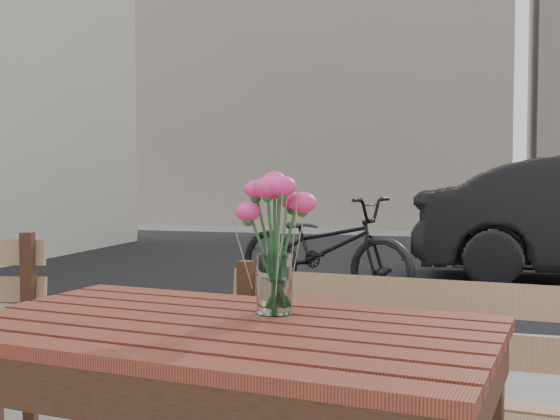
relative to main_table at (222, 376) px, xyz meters
name	(u,v)px	position (x,y,z in m)	size (l,w,h in m)	color
street	(435,292)	(0.21, 4.95, -0.61)	(30.00, 8.12, 0.12)	black
backdrop_buildings	(470,58)	(0.38, 14.29, 2.97)	(15.50, 4.00, 8.00)	gray
main_table	(222,376)	(0.00, 0.00, 0.00)	(1.32, 0.88, 0.76)	#592117
main_bench	(425,376)	(0.42, 0.58, -0.13)	(1.38, 0.53, 0.83)	#916C4B
main_vase	(275,226)	(0.09, 0.14, 0.34)	(0.19, 0.19, 0.35)	white
bicycle	(324,248)	(-0.71, 4.45, -0.18)	(0.61, 1.74, 0.91)	black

